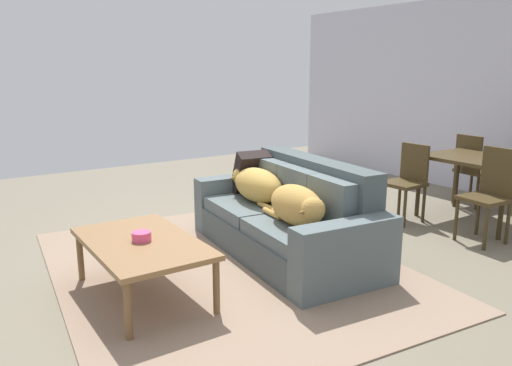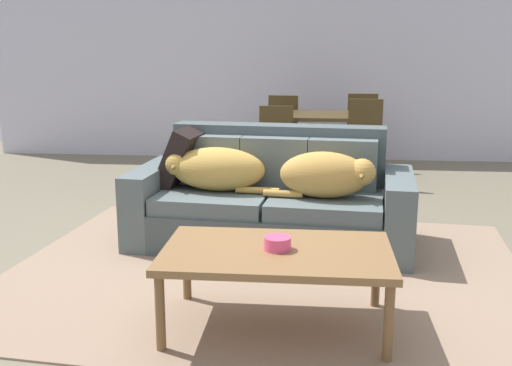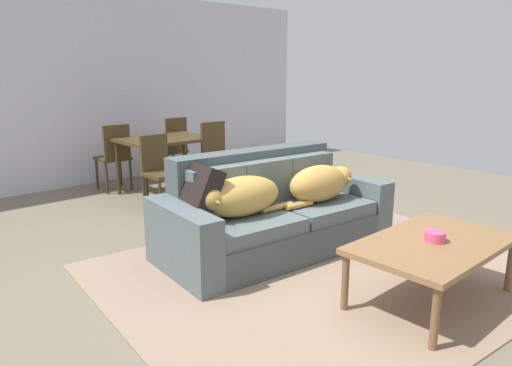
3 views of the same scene
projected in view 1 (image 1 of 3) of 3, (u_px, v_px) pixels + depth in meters
name	position (u px, v px, depth m)	size (l,w,h in m)	color
ground_plane	(254.00, 256.00, 4.70)	(10.00, 10.00, 0.00)	#726955
back_partition	(508.00, 97.00, 6.56)	(8.00, 0.12, 2.70)	silver
area_rug	(227.00, 267.00, 4.43)	(3.46, 2.81, 0.01)	gray
couch	(289.00, 220.00, 4.72)	(2.20, 1.15, 0.89)	#454F51
dog_on_left_cushion	(256.00, 184.00, 4.98)	(0.90, 0.43, 0.33)	#C19745
dog_on_right_cushion	(298.00, 206.00, 4.20)	(0.81, 0.39, 0.34)	#C09045
throw_pillow_by_left_arm	(256.00, 173.00, 5.32)	(0.15, 0.48, 0.48)	black
coffee_table	(142.00, 246.00, 3.79)	(1.23, 0.75, 0.45)	olive
bowl_on_coffee_table	(142.00, 236.00, 3.77)	(0.15, 0.15, 0.07)	#EA4C7F
dining_table	(479.00, 164.00, 5.63)	(1.13, 0.83, 0.74)	#423219
dining_chair_near_left	(407.00, 178.00, 5.71)	(0.42, 0.42, 0.88)	#423219
dining_chair_near_right	(490.00, 191.00, 5.01)	(0.43, 0.43, 0.95)	#423219
dining_chair_far_left	(472.00, 167.00, 6.35)	(0.42, 0.42, 0.91)	#423219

